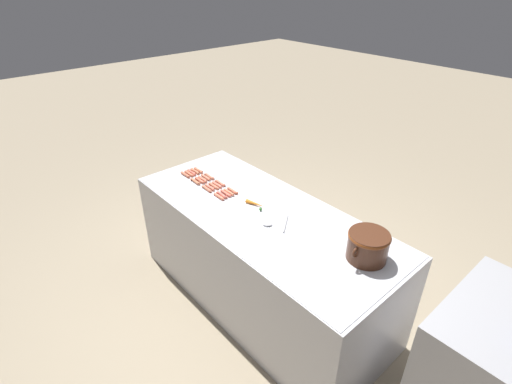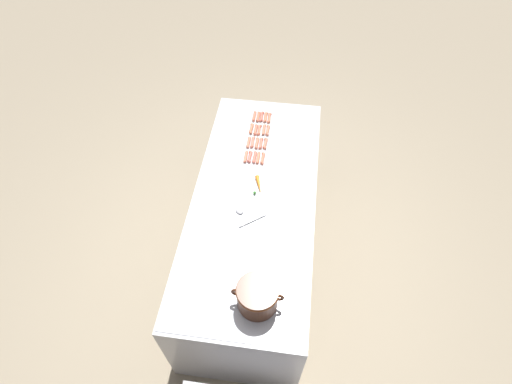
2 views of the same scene
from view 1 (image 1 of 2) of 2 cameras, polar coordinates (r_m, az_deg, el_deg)
ground_plane at (r=3.49m, az=0.79°, el=-15.16°), size 20.00×20.00×0.00m
griddle_counter at (r=3.19m, az=0.85°, el=-9.60°), size 0.93×2.24×0.88m
hot_dog_0 at (r=3.53m, az=-8.53°, el=3.20°), size 0.03×0.13×0.02m
hot_dog_1 at (r=3.42m, az=-6.95°, el=2.31°), size 0.03×0.13×0.02m
hot_dog_2 at (r=3.30m, az=-5.35°, el=1.33°), size 0.03×0.13×0.02m
hot_dog_3 at (r=3.18m, az=-3.49°, el=0.19°), size 0.03×0.13×0.02m
hot_dog_4 at (r=3.52m, az=-9.03°, el=3.06°), size 0.03×0.13×0.02m
hot_dog_5 at (r=3.40m, az=-7.46°, el=2.16°), size 0.03×0.13×0.02m
hot_dog_6 at (r=3.28m, az=-5.83°, el=1.10°), size 0.03×0.13×0.02m
hot_dog_7 at (r=3.16m, az=-4.05°, el=-0.02°), size 0.03×0.13×0.02m
hot_dog_8 at (r=3.51m, az=-9.55°, el=2.89°), size 0.03×0.13×0.02m
hot_dog_9 at (r=3.38m, az=-7.94°, el=1.89°), size 0.03×0.13×0.02m
hot_dog_10 at (r=3.26m, az=-6.29°, el=0.90°), size 0.03×0.13×0.02m
hot_dog_11 at (r=3.14m, az=-4.51°, el=-0.19°), size 0.03×0.13×0.02m
hot_dog_12 at (r=3.49m, az=-9.91°, el=2.71°), size 0.03×0.13×0.02m
hot_dog_13 at (r=3.36m, az=-8.35°, el=1.72°), size 0.03×0.13×0.02m
hot_dog_14 at (r=3.24m, az=-6.89°, el=0.71°), size 0.03×0.13×0.02m
hot_dog_15 at (r=3.12m, az=-5.08°, el=-0.43°), size 0.03×0.13×0.02m
hot_dog_16 at (r=3.48m, az=-10.42°, el=2.54°), size 0.03×0.13×0.02m
hot_dog_17 at (r=3.35m, az=-8.98°, el=1.56°), size 0.03×0.13×0.02m
hot_dog_18 at (r=3.22m, az=-7.30°, el=0.48°), size 0.03×0.13×0.02m
hot_dog_19 at (r=3.11m, az=-5.53°, el=-0.66°), size 0.02×0.13×0.02m
bean_pot at (r=2.52m, az=16.25°, el=-7.50°), size 0.33×0.26×0.19m
serving_spoon at (r=2.78m, az=2.61°, el=-4.75°), size 0.24×0.19×0.02m
carrot at (r=2.99m, az=-0.01°, el=-1.80°), size 0.08×0.18×0.03m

